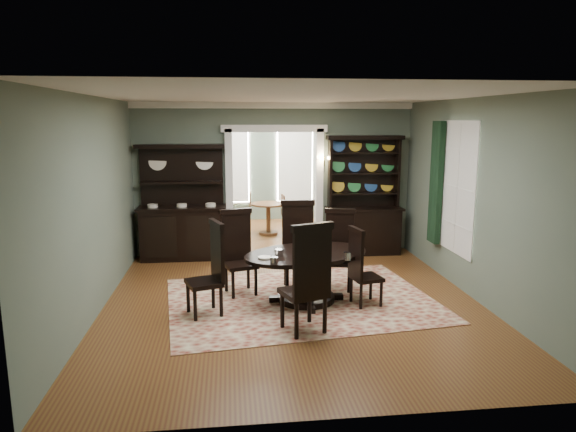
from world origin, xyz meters
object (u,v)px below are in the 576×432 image
Objects in this scene: dining_table at (306,267)px; parlor_table at (268,214)px; sideboard at (183,219)px; welsh_dresser at (364,211)px.

parlor_table is (-0.21, 4.58, -0.04)m from dining_table.
dining_table is at bearing -52.37° from sideboard.
sideboard is at bearing -179.04° from welsh_dresser.
parlor_table is at bearing 47.09° from sideboard.
welsh_dresser is at bearing 0.57° from sideboard.
dining_table reaches higher than parlor_table.
dining_table is 4.58m from parlor_table.
sideboard is 2.65m from parlor_table.
welsh_dresser is at bearing -47.05° from parlor_table.
sideboard is 0.94× the size of welsh_dresser.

